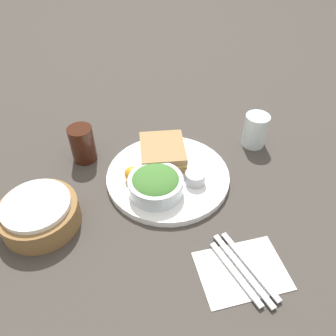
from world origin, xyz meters
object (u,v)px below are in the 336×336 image
(fork, at_px, (249,265))
(knife, at_px, (242,269))
(plate, at_px, (168,176))
(dressing_cup, at_px, (195,178))
(bread_basket, at_px, (39,214))
(sandwich, at_px, (161,152))
(drink_glass, at_px, (82,144))
(water_glass, at_px, (255,130))
(salad_bowl, at_px, (156,184))
(spoon, at_px, (235,273))

(fork, distance_m, knife, 0.02)
(plate, bearing_deg, knife, -164.56)
(dressing_cup, distance_m, knife, 0.25)
(plate, distance_m, bread_basket, 0.32)
(bread_basket, relative_size, fork, 1.00)
(knife, bearing_deg, sandwich, 177.90)
(plate, relative_size, sandwich, 2.18)
(dressing_cup, distance_m, fork, 0.25)
(drink_glass, relative_size, fork, 0.58)
(water_glass, bearing_deg, fork, 154.34)
(fork, bearing_deg, water_glass, 138.91)
(bread_basket, xyz_separation_m, water_glass, (0.15, -0.59, 0.02))
(salad_bowl, height_order, bread_basket, salad_bowl)
(plate, relative_size, water_glass, 3.28)
(plate, xyz_separation_m, spoon, (-0.30, -0.06, -0.00))
(salad_bowl, bearing_deg, sandwich, -19.53)
(bread_basket, relative_size, water_glass, 1.83)
(salad_bowl, height_order, water_glass, water_glass)
(bread_basket, bearing_deg, drink_glass, -28.13)
(plate, xyz_separation_m, drink_glass, (0.14, 0.20, 0.04))
(salad_bowl, distance_m, knife, 0.27)
(salad_bowl, bearing_deg, bread_basket, 93.52)
(dressing_cup, distance_m, water_glass, 0.25)
(plate, height_order, knife, plate)
(salad_bowl, distance_m, drink_glass, 0.25)
(plate, distance_m, dressing_cup, 0.08)
(fork, xyz_separation_m, water_glass, (0.37, -0.18, 0.04))
(bread_basket, bearing_deg, spoon, -121.17)
(salad_bowl, height_order, spoon, salad_bowl)
(spoon, bearing_deg, salad_bowl, -171.75)
(plate, distance_m, drink_glass, 0.25)
(salad_bowl, distance_m, dressing_cup, 0.10)
(drink_glass, bearing_deg, sandwich, -110.09)
(spoon, distance_m, water_glass, 0.44)
(fork, bearing_deg, knife, -90.00)
(dressing_cup, xyz_separation_m, drink_glass, (0.18, 0.26, 0.02))
(sandwich, xyz_separation_m, bread_basket, (-0.13, 0.31, -0.01))
(plate, distance_m, water_glass, 0.29)
(salad_bowl, relative_size, drink_glass, 1.30)
(knife, bearing_deg, water_glass, 137.07)
(fork, bearing_deg, bread_basket, -133.40)
(plate, height_order, dressing_cup, dressing_cup)
(salad_bowl, bearing_deg, fork, -148.89)
(drink_glass, relative_size, water_glass, 1.05)
(dressing_cup, height_order, spoon, dressing_cup)
(sandwich, xyz_separation_m, fork, (-0.35, -0.10, -0.03))
(plate, relative_size, dressing_cup, 6.29)
(dressing_cup, relative_size, bread_basket, 0.29)
(water_glass, bearing_deg, bread_basket, 104.43)
(dressing_cup, height_order, knife, dressing_cup)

